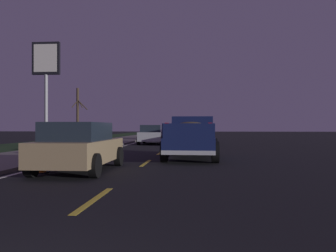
{
  "coord_description": "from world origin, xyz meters",
  "views": [
    {
      "loc": [
        -2.23,
        -1.97,
        1.4
      ],
      "look_at": [
        12.71,
        -0.72,
        1.44
      ],
      "focal_mm": 37.06,
      "sensor_mm": 36.0,
      "label": 1
    }
  ],
  "objects": [
    {
      "name": "sedan_black",
      "position": [
        24.18,
        -1.92,
        0.78
      ],
      "size": [
        4.42,
        2.05,
        1.54
      ],
      "color": "black",
      "rests_on": "ground"
    },
    {
      "name": "lane_markings",
      "position": [
        28.54,
        2.55,
        0.0
      ],
      "size": [
        108.0,
        3.54,
        0.01
      ],
      "color": "yellow",
      "rests_on": "ground"
    },
    {
      "name": "sedan_tan",
      "position": [
        8.46,
        1.73,
        0.78
      ],
      "size": [
        4.42,
        2.05,
        1.54
      ],
      "color": "#9E845B",
      "rests_on": "ground"
    },
    {
      "name": "sidewalk_shoulder",
      "position": [
        27.0,
        5.7,
        0.06
      ],
      "size": [
        108.0,
        4.0,
        0.12
      ],
      "primitive_type": "cube",
      "color": "slate",
      "rests_on": "ground"
    },
    {
      "name": "pickup_truck",
      "position": [
        13.2,
        -1.75,
        0.98
      ],
      "size": [
        5.49,
        2.42,
        1.87
      ],
      "color": "#141E4C",
      "rests_on": "ground"
    },
    {
      "name": "gas_price_sign",
      "position": [
        20.42,
        8.23,
        5.38
      ],
      "size": [
        0.27,
        1.9,
        7.14
      ],
      "color": "#99999E",
      "rests_on": "ground"
    },
    {
      "name": "sedan_silver",
      "position": [
        25.69,
        1.66,
        0.78
      ],
      "size": [
        4.42,
        2.05,
        1.54
      ],
      "color": "#B2B5BA",
      "rests_on": "ground"
    },
    {
      "name": "sedan_white",
      "position": [
        33.62,
        1.84,
        0.78
      ],
      "size": [
        4.45,
        2.1,
        1.54
      ],
      "color": "silver",
      "rests_on": "ground"
    },
    {
      "name": "grass_verge",
      "position": [
        27.0,
        10.7,
        0.0
      ],
      "size": [
        108.0,
        6.0,
        0.01
      ],
      "primitive_type": "cube",
      "color": "#1E3819",
      "rests_on": "ground"
    },
    {
      "name": "ground",
      "position": [
        27.0,
        0.0,
        0.0
      ],
      "size": [
        144.0,
        144.0,
        0.0
      ],
      "primitive_type": "plane",
      "color": "black"
    },
    {
      "name": "traffic_cone_near",
      "position": [
        7.88,
        2.72,
        0.28
      ],
      "size": [
        0.36,
        0.36,
        0.58
      ],
      "color": "black",
      "rests_on": "ground"
    },
    {
      "name": "bare_tree_far",
      "position": [
        35.05,
        11.17,
        2.93
      ],
      "size": [
        1.45,
        1.77,
        5.68
      ],
      "color": "#423323",
      "rests_on": "ground"
    }
  ]
}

